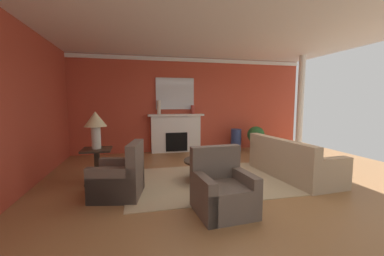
% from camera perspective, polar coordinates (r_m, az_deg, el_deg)
% --- Properties ---
extents(ground_plane, '(9.64, 9.64, 0.00)m').
position_cam_1_polar(ground_plane, '(5.15, 7.59, -12.41)').
color(ground_plane, olive).
extents(wall_fireplace, '(8.02, 0.12, 3.07)m').
position_cam_1_polar(wall_fireplace, '(8.14, -0.80, 5.48)').
color(wall_fireplace, '#B7422D').
rests_on(wall_fireplace, ground_plane).
extents(wall_window, '(0.12, 7.26, 3.07)m').
position_cam_1_polar(wall_window, '(5.26, -35.84, 3.88)').
color(wall_window, '#B7422D').
rests_on(wall_window, ground_plane).
extents(ceiling_panel, '(8.02, 7.26, 0.06)m').
position_cam_1_polar(ceiling_panel, '(5.37, 6.87, 21.94)').
color(ceiling_panel, white).
extents(crown_moulding, '(8.02, 0.08, 0.12)m').
position_cam_1_polar(crown_moulding, '(8.17, -0.69, 15.72)').
color(crown_moulding, white).
extents(area_rug, '(3.29, 2.34, 0.01)m').
position_cam_1_polar(area_rug, '(5.17, 3.77, -12.24)').
color(area_rug, tan).
rests_on(area_rug, ground_plane).
extents(fireplace, '(1.80, 0.35, 1.24)m').
position_cam_1_polar(fireplace, '(7.92, -3.80, -1.45)').
color(fireplace, white).
rests_on(fireplace, ground_plane).
extents(mantel_mirror, '(1.24, 0.04, 1.01)m').
position_cam_1_polar(mantel_mirror, '(7.97, -4.01, 8.06)').
color(mantel_mirror, silver).
extents(sofa, '(1.04, 2.16, 0.85)m').
position_cam_1_polar(sofa, '(5.79, 22.24, -7.67)').
color(sofa, tan).
rests_on(sofa, ground_plane).
extents(armchair_near_window, '(0.94, 0.94, 0.95)m').
position_cam_1_polar(armchair_near_window, '(4.47, -16.62, -11.42)').
color(armchair_near_window, brown).
rests_on(armchair_near_window, ground_plane).
extents(armchair_facing_fireplace, '(0.86, 0.86, 0.95)m').
position_cam_1_polar(armchair_facing_fireplace, '(3.76, 7.16, -14.64)').
color(armchair_facing_fireplace, brown).
rests_on(armchair_facing_fireplace, ground_plane).
extents(coffee_table, '(1.00, 1.00, 0.45)m').
position_cam_1_polar(coffee_table, '(5.07, 3.79, -8.71)').
color(coffee_table, '#2D2319').
rests_on(coffee_table, ground_plane).
extents(side_table, '(0.56, 0.56, 0.70)m').
position_cam_1_polar(side_table, '(5.31, -21.40, -7.73)').
color(side_table, '#2D2319').
rests_on(side_table, ground_plane).
extents(table_lamp, '(0.44, 0.44, 0.75)m').
position_cam_1_polar(table_lamp, '(5.18, -21.76, 1.17)').
color(table_lamp, beige).
rests_on(table_lamp, side_table).
extents(vase_tall_corner, '(0.34, 0.34, 0.74)m').
position_cam_1_polar(vase_tall_corner, '(8.22, 10.31, -2.78)').
color(vase_tall_corner, navy).
rests_on(vase_tall_corner, ground_plane).
extents(vase_mantel_right, '(0.12, 0.12, 0.28)m').
position_cam_1_polar(vase_mantel_right, '(7.91, 0.16, 4.36)').
color(vase_mantel_right, '#9E3328').
rests_on(vase_mantel_right, fireplace).
extents(vase_mantel_left, '(0.12, 0.12, 0.44)m').
position_cam_1_polar(vase_mantel_left, '(7.73, -7.83, 4.83)').
color(vase_mantel_left, beige).
rests_on(vase_mantel_left, fireplace).
extents(book_red_cover, '(0.20, 0.16, 0.04)m').
position_cam_1_polar(book_red_cover, '(4.86, 3.48, -7.77)').
color(book_red_cover, maroon).
rests_on(book_red_cover, coffee_table).
extents(book_art_folio, '(0.22, 0.22, 0.05)m').
position_cam_1_polar(book_art_folio, '(5.09, 5.44, -6.63)').
color(book_art_folio, maroon).
rests_on(book_art_folio, coffee_table).
extents(potted_plant, '(0.56, 0.56, 0.83)m').
position_cam_1_polar(potted_plant, '(8.26, 14.78, -1.98)').
color(potted_plant, '#A8754C').
rests_on(potted_plant, ground_plane).
extents(column_white, '(0.20, 0.20, 3.07)m').
position_cam_1_polar(column_white, '(8.46, 24.14, 4.96)').
color(column_white, white).
rests_on(column_white, ground_plane).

